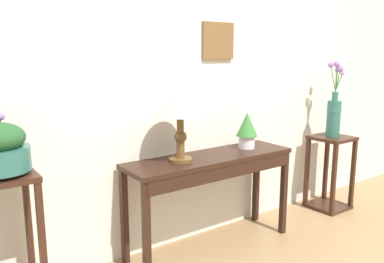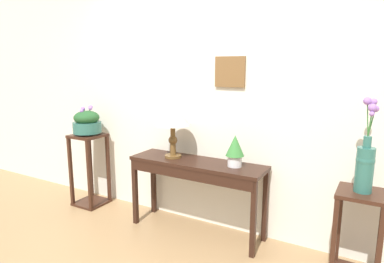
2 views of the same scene
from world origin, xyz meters
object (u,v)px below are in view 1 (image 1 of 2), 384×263
object	(u,v)px
table_lamp	(180,105)
pedestal_stand_left	(7,249)
pedestal_stand_right	(330,172)
potted_plant_on_console	(247,128)
flower_vase_tall_right	(334,112)
console_table	(213,169)

from	to	relation	value
table_lamp	pedestal_stand_left	xyz separation A→B (m)	(-1.18, -0.03, -0.71)
pedestal_stand_right	potted_plant_on_console	bearing A→B (deg)	176.90
pedestal_stand_left	flower_vase_tall_right	distance (m)	2.95
console_table	pedestal_stand_right	size ratio (longest dim) A/B	1.89
console_table	flower_vase_tall_right	xyz separation A→B (m)	(1.45, -0.01, 0.32)
console_table	potted_plant_on_console	xyz separation A→B (m)	(0.39, 0.05, 0.27)
pedestal_stand_left	pedestal_stand_right	distance (m)	2.90
table_lamp	pedestal_stand_left	bearing A→B (deg)	-178.65
table_lamp	potted_plant_on_console	world-z (taller)	table_lamp
table_lamp	pedestal_stand_left	world-z (taller)	table_lamp
pedestal_stand_left	flower_vase_tall_right	size ratio (longest dim) A/B	1.21
pedestal_stand_right	flower_vase_tall_right	distance (m)	0.60
pedestal_stand_left	pedestal_stand_right	world-z (taller)	pedestal_stand_left
table_lamp	flower_vase_tall_right	world-z (taller)	flower_vase_tall_right
table_lamp	potted_plant_on_console	bearing A→B (deg)	1.96
console_table	pedestal_stand_right	distance (m)	1.48
console_table	flower_vase_tall_right	bearing A→B (deg)	-0.41
console_table	potted_plant_on_console	bearing A→B (deg)	6.89
table_lamp	flower_vase_tall_right	bearing A→B (deg)	-1.15
potted_plant_on_console	flower_vase_tall_right	distance (m)	1.07
table_lamp	console_table	bearing A→B (deg)	-5.02
table_lamp	pedestal_stand_left	distance (m)	1.38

